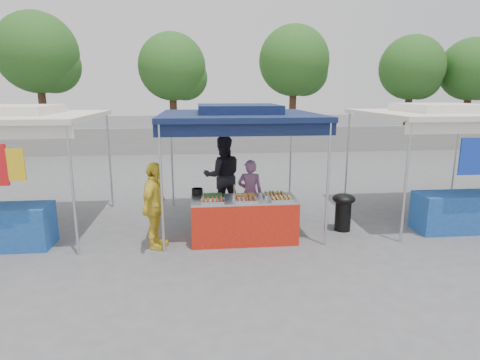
{
  "coord_description": "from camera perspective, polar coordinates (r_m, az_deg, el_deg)",
  "views": [
    {
      "loc": [
        -0.85,
        -7.42,
        2.86
      ],
      "look_at": [
        0.0,
        0.6,
        1.05
      ],
      "focal_mm": 30.0,
      "sensor_mm": 36.0,
      "label": 1
    }
  ],
  "objects": [
    {
      "name": "ground_plane",
      "position": [
        8.0,
        0.46,
        -8.3
      ],
      "size": [
        80.0,
        80.0,
        0.0
      ],
      "primitive_type": "plane",
      "color": "#5B5B5D"
    },
    {
      "name": "food_tray_fr",
      "position": [
        7.51,
        5.85,
        -2.68
      ],
      "size": [
        0.42,
        0.3,
        0.07
      ],
      "color": "silver",
      "rests_on": "vendor_table"
    },
    {
      "name": "tree_4",
      "position": [
        25.08,
        30.22,
        13.12
      ],
      "size": [
        3.33,
        3.23,
        5.56
      ],
      "color": "#412919",
      "rests_on": "ground_plane"
    },
    {
      "name": "tree_2",
      "position": [
        21.42,
        8.02,
        16.04
      ],
      "size": [
        3.6,
        3.55,
        6.11
      ],
      "color": "#412919",
      "rests_on": "ground_plane"
    },
    {
      "name": "crate_stacked",
      "position": [
        8.26,
        1.96,
        -4.08
      ],
      "size": [
        0.54,
        0.37,
        0.32
      ],
      "primitive_type": "cube",
      "color": "#1436A4",
      "rests_on": "crate_right"
    },
    {
      "name": "back_wall",
      "position": [
        18.58,
        -3.38,
        5.63
      ],
      "size": [
        40.0,
        0.25,
        1.2
      ],
      "primitive_type": "cube",
      "color": "gray",
      "rests_on": "ground_plane"
    },
    {
      "name": "vendor_table",
      "position": [
        7.76,
        0.54,
        -5.63
      ],
      "size": [
        2.0,
        0.8,
        0.85
      ],
      "color": "red",
      "rests_on": "ground_plane"
    },
    {
      "name": "tree_1",
      "position": [
        20.56,
        -9.21,
        15.21
      ],
      "size": [
        3.36,
        3.27,
        5.62
      ],
      "color": "#412919",
      "rests_on": "ground_plane"
    },
    {
      "name": "food_tray_fm",
      "position": [
        7.41,
        0.84,
        -2.82
      ],
      "size": [
        0.42,
        0.3,
        0.07
      ],
      "color": "silver",
      "rests_on": "vendor_table"
    },
    {
      "name": "cooking_pot",
      "position": [
        7.92,
        -6.09,
        -1.66
      ],
      "size": [
        0.22,
        0.22,
        0.13
      ],
      "primitive_type": "cylinder",
      "color": "black",
      "rests_on": "vendor_table"
    },
    {
      "name": "customer_person",
      "position": [
        7.46,
        -12.06,
        -3.62
      ],
      "size": [
        0.62,
        1.01,
        1.61
      ],
      "primitive_type": "imported",
      "rotation": [
        0.0,
        0.0,
        1.32
      ],
      "color": "yellow",
      "rests_on": "ground_plane"
    },
    {
      "name": "food_tray_bm",
      "position": [
        7.69,
        0.62,
        -2.24
      ],
      "size": [
        0.42,
        0.3,
        0.07
      ],
      "color": "silver",
      "rests_on": "vendor_table"
    },
    {
      "name": "wok_burner",
      "position": [
        8.58,
        14.48,
        -3.96
      ],
      "size": [
        0.47,
        0.47,
        0.79
      ],
      "rotation": [
        0.0,
        0.0,
        0.38
      ],
      "color": "black",
      "rests_on": "ground_plane"
    },
    {
      "name": "skewer_cup",
      "position": [
        7.48,
        -0.82,
        -2.48
      ],
      "size": [
        0.09,
        0.09,
        0.11
      ],
      "primitive_type": "cylinder",
      "color": "silver",
      "rests_on": "vendor_table"
    },
    {
      "name": "helper_man",
      "position": [
        9.27,
        -2.47,
        0.6
      ],
      "size": [
        0.95,
        0.77,
        1.85
      ],
      "primitive_type": "imported",
      "rotation": [
        0.0,
        0.0,
        3.22
      ],
      "color": "black",
      "rests_on": "ground_plane"
    },
    {
      "name": "tree_0",
      "position": [
        21.91,
        -26.43,
        15.47
      ],
      "size": [
        3.78,
        3.77,
        6.47
      ],
      "color": "#412919",
      "rests_on": "ground_plane"
    },
    {
      "name": "main_canopy",
      "position": [
        8.45,
        -0.27,
        9.32
      ],
      "size": [
        3.2,
        3.2,
        2.57
      ],
      "color": "silver",
      "rests_on": "ground_plane"
    },
    {
      "name": "food_tray_fl",
      "position": [
        7.36,
        -3.95,
        -2.96
      ],
      "size": [
        0.42,
        0.3,
        0.07
      ],
      "color": "silver",
      "rests_on": "vendor_table"
    },
    {
      "name": "crate_right",
      "position": [
        8.36,
        1.95,
        -6.2
      ],
      "size": [
        0.54,
        0.38,
        0.32
      ],
      "primitive_type": "cube",
      "color": "#1436A4",
      "rests_on": "ground_plane"
    },
    {
      "name": "neighbor_stall_left",
      "position": [
        8.88,
        -30.26,
        2.76
      ],
      "size": [
        3.2,
        3.2,
        2.57
      ],
      "color": "silver",
      "rests_on": "ground_plane"
    },
    {
      "name": "food_tray_br",
      "position": [
        7.79,
        4.9,
        -2.08
      ],
      "size": [
        0.42,
        0.3,
        0.07
      ],
      "color": "silver",
      "rests_on": "vendor_table"
    },
    {
      "name": "tree_3",
      "position": [
        23.39,
        23.45,
        14.1
      ],
      "size": [
        3.38,
        3.29,
        5.66
      ],
      "color": "#412919",
      "rests_on": "ground_plane"
    },
    {
      "name": "vendor_woman",
      "position": [
        8.48,
        1.42,
        -1.93
      ],
      "size": [
        0.58,
        0.43,
        1.45
      ],
      "primitive_type": "imported",
      "rotation": [
        0.0,
        0.0,
        2.97
      ],
      "color": "#8B587F",
      "rests_on": "ground_plane"
    },
    {
      "name": "food_tray_bl",
      "position": [
        7.65,
        -3.9,
        -2.34
      ],
      "size": [
        0.42,
        0.3,
        0.07
      ],
      "color": "silver",
      "rests_on": "vendor_table"
    },
    {
      "name": "neighbor_stall_right",
      "position": [
        9.7,
        27.56,
        3.75
      ],
      "size": [
        3.2,
        3.2,
        2.57
      ],
      "color": "silver",
      "rests_on": "ground_plane"
    },
    {
      "name": "crate_left",
      "position": [
        8.4,
        -3.25,
        -6.17
      ],
      "size": [
        0.51,
        0.35,
        0.3
      ],
      "primitive_type": "cube",
      "color": "#1436A4",
      "rests_on": "ground_plane"
    }
  ]
}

